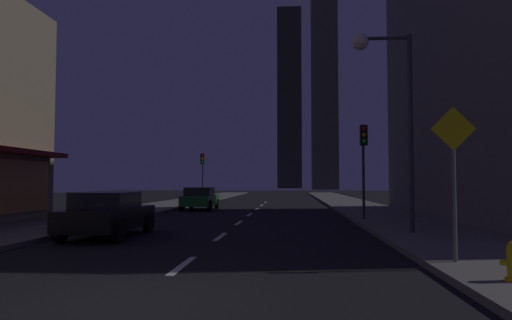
% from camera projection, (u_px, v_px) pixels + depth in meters
% --- Properties ---
extents(ground_plane, '(78.00, 136.00, 0.10)m').
position_uv_depth(ground_plane, '(264.00, 204.00, 38.39)').
color(ground_plane, black).
extents(sidewalk_right, '(4.00, 76.00, 0.15)m').
position_uv_depth(sidewalk_right, '(349.00, 203.00, 37.86)').
color(sidewalk_right, '#605E59').
rests_on(sidewalk_right, ground).
extents(sidewalk_left, '(4.00, 76.00, 0.15)m').
position_uv_depth(sidewalk_left, '(181.00, 203.00, 38.93)').
color(sidewalk_left, '#605E59').
rests_on(sidewalk_left, ground).
extents(lane_marking_center, '(0.16, 38.60, 0.01)m').
position_uv_depth(lane_marking_center, '(245.00, 218.00, 22.66)').
color(lane_marking_center, silver).
rests_on(lane_marking_center, ground).
extents(skyscraper_distant_tall, '(7.69, 6.44, 57.75)m').
position_uv_depth(skyscraper_distant_tall, '(289.00, 98.00, 148.19)').
color(skyscraper_distant_tall, '#2F2D23').
rests_on(skyscraper_distant_tall, ground).
extents(skyscraper_distant_mid, '(6.49, 7.74, 71.34)m').
position_uv_depth(skyscraper_distant_mid, '(324.00, 52.00, 119.99)').
color(skyscraper_distant_mid, '#4B4738').
rests_on(skyscraper_distant_mid, ground).
extents(car_parked_near, '(1.98, 4.24, 1.45)m').
position_uv_depth(car_parked_near, '(108.00, 214.00, 14.83)').
color(car_parked_near, black).
rests_on(car_parked_near, ground).
extents(car_parked_far, '(1.98, 4.24, 1.45)m').
position_uv_depth(car_parked_far, '(200.00, 198.00, 29.78)').
color(car_parked_far, '#1E722D').
rests_on(car_parked_far, ground).
extents(fire_hydrant_far_left, '(0.42, 0.30, 0.65)m').
position_uv_depth(fire_hydrant_far_left, '(138.00, 207.00, 24.60)').
color(fire_hydrant_far_left, gold).
rests_on(fire_hydrant_far_left, sidewalk_left).
extents(traffic_light_near_right, '(0.32, 0.48, 4.20)m').
position_uv_depth(traffic_light_near_right, '(364.00, 150.00, 20.48)').
color(traffic_light_near_right, '#2D2D2D').
rests_on(traffic_light_near_right, sidewalk_right).
extents(traffic_light_far_left, '(0.32, 0.48, 4.20)m').
position_uv_depth(traffic_light_far_left, '(202.00, 166.00, 40.53)').
color(traffic_light_far_left, '#2D2D2D').
rests_on(traffic_light_far_left, sidewalk_left).
extents(street_lamp_right, '(1.96, 0.56, 6.58)m').
position_uv_depth(street_lamp_right, '(384.00, 82.00, 15.26)').
color(street_lamp_right, '#38383D').
rests_on(street_lamp_right, sidewalk_right).
extents(pedestrian_crossing_sign, '(0.91, 0.08, 3.15)m').
position_uv_depth(pedestrian_crossing_sign, '(454.00, 170.00, 9.40)').
color(pedestrian_crossing_sign, slate).
rests_on(pedestrian_crossing_sign, sidewalk_right).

